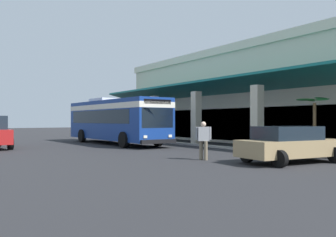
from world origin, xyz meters
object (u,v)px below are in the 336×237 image
at_px(transit_bus, 115,118).
at_px(pedestrian, 203,139).
at_px(potted_palm, 315,137).
at_px(parked_sedan_tan, 290,144).

distance_m(transit_bus, pedestrian, 11.73).
bearing_deg(potted_palm, parked_sedan_tan, -67.91).
xyz_separation_m(parked_sedan_tan, potted_palm, (-1.75, 4.31, 0.12)).
relative_size(transit_bus, potted_palm, 3.85).
xyz_separation_m(transit_bus, potted_palm, (12.59, 5.15, -0.98)).
relative_size(transit_bus, pedestrian, 6.82).
xyz_separation_m(pedestrian, potted_palm, (0.99, 6.53, -0.05)).
distance_m(transit_bus, potted_palm, 13.64).
xyz_separation_m(transit_bus, parked_sedan_tan, (14.34, 0.85, -1.10)).
bearing_deg(transit_bus, parked_sedan_tan, 3.39).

